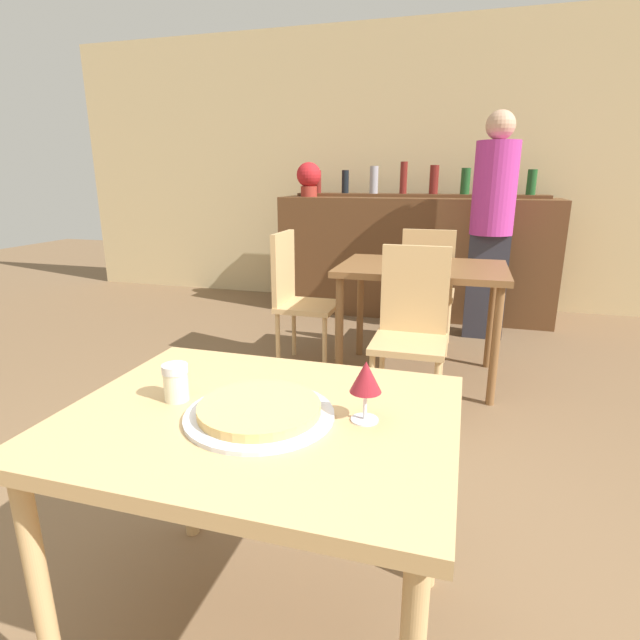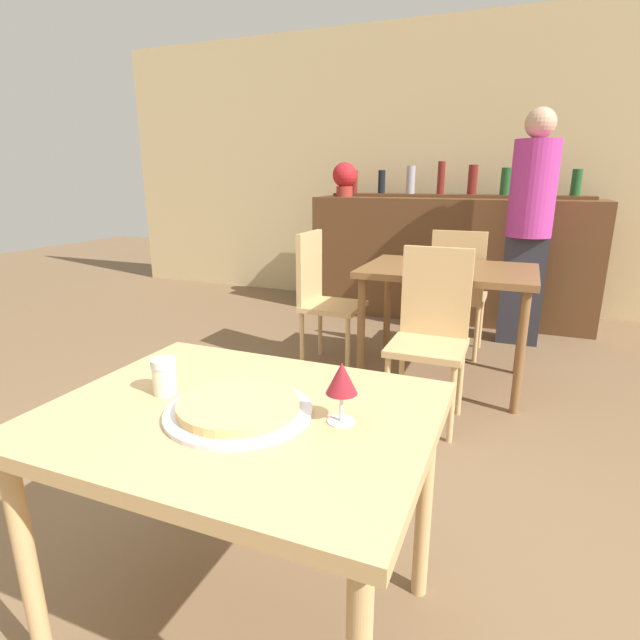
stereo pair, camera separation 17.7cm
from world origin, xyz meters
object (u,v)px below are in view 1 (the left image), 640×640
(chair_far_side_left, at_px, (296,292))
(wine_glass, at_px, (366,379))
(chair_far_side_front, at_px, (411,322))
(pizza_tray, at_px, (260,411))
(potted_plant, at_px, (309,177))
(cheese_shaker, at_px, (176,382))
(chair_far_side_back, at_px, (427,284))
(person_standing, at_px, (492,219))

(chair_far_side_left, relative_size, wine_glass, 6.03)
(chair_far_side_front, bearing_deg, wine_glass, -88.31)
(pizza_tray, xyz_separation_m, wine_glass, (0.26, 0.06, 0.10))
(wine_glass, xyz_separation_m, potted_plant, (-1.32, 3.74, 0.47))
(cheese_shaker, xyz_separation_m, potted_plant, (-0.80, 3.77, 0.53))
(cheese_shaker, relative_size, wine_glass, 0.65)
(chair_far_side_back, bearing_deg, pizza_tray, 85.52)
(chair_far_side_front, distance_m, potted_plant, 2.62)
(pizza_tray, relative_size, person_standing, 0.21)
(potted_plant, bearing_deg, person_standing, -17.11)
(person_standing, bearing_deg, potted_plant, 162.89)
(pizza_tray, xyz_separation_m, cheese_shaker, (-0.26, 0.03, 0.04))
(chair_far_side_back, distance_m, potted_plant, 1.83)
(person_standing, bearing_deg, pizza_tray, -101.43)
(pizza_tray, bearing_deg, wine_glass, 12.20)
(person_standing, xyz_separation_m, wine_glass, (-0.40, -3.21, -0.15))
(chair_far_side_front, distance_m, pizza_tray, 1.67)
(chair_far_side_front, distance_m, person_standing, 1.74)
(pizza_tray, bearing_deg, cheese_shaker, 173.32)
(chair_far_side_back, distance_m, person_standing, 0.83)
(person_standing, height_order, potted_plant, person_standing)
(cheese_shaker, xyz_separation_m, person_standing, (0.92, 3.24, 0.21))
(potted_plant, bearing_deg, chair_far_side_back, -39.65)
(pizza_tray, distance_m, cheese_shaker, 0.26)
(chair_far_side_back, bearing_deg, chair_far_side_front, 90.00)
(chair_far_side_front, relative_size, pizza_tray, 2.50)
(chair_far_side_left, bearing_deg, cheese_shaker, -169.65)
(chair_far_side_back, bearing_deg, cheese_shaker, 80.10)
(chair_far_side_left, bearing_deg, chair_far_side_front, -122.18)
(chair_far_side_back, relative_size, chair_far_side_left, 1.00)
(chair_far_side_front, relative_size, chair_far_side_back, 1.00)
(chair_far_side_left, bearing_deg, chair_far_side_back, -57.82)
(chair_far_side_left, bearing_deg, person_standing, -50.74)
(chair_far_side_front, height_order, pizza_tray, chair_far_side_front)
(pizza_tray, height_order, wine_glass, wine_glass)
(person_standing, distance_m, wine_glass, 3.24)
(chair_far_side_front, relative_size, chair_far_side_left, 1.00)
(chair_far_side_front, xyz_separation_m, chair_far_side_back, (0.00, 1.09, 0.00))
(chair_far_side_left, height_order, potted_plant, potted_plant)
(chair_far_side_left, distance_m, pizza_tray, 2.30)
(chair_far_side_front, distance_m, cheese_shaker, 1.70)
(chair_far_side_back, bearing_deg, wine_glass, 91.00)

